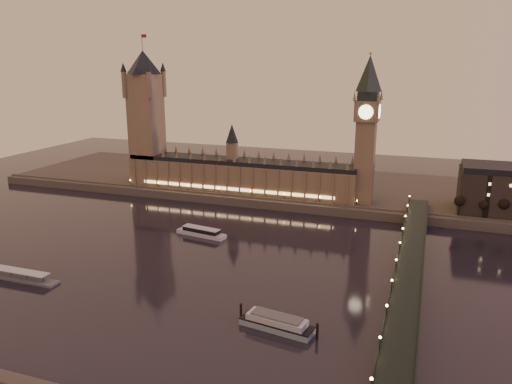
% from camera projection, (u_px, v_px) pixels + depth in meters
% --- Properties ---
extents(ground, '(700.00, 700.00, 0.00)m').
position_uv_depth(ground, '(228.00, 263.00, 265.28)').
color(ground, black).
rests_on(ground, ground).
extents(far_embankment, '(560.00, 130.00, 6.00)m').
position_uv_depth(far_embankment, '(340.00, 189.00, 405.27)').
color(far_embankment, '#423D35').
rests_on(far_embankment, ground).
extents(palace_of_westminster, '(180.00, 26.62, 52.00)m').
position_uv_depth(palace_of_westminster, '(240.00, 172.00, 382.94)').
color(palace_of_westminster, brown).
rests_on(palace_of_westminster, ground).
extents(victoria_tower, '(31.68, 31.68, 118.00)m').
position_uv_depth(victoria_tower, '(146.00, 110.00, 397.38)').
color(victoria_tower, brown).
rests_on(victoria_tower, ground).
extents(big_ben, '(17.68, 17.68, 104.00)m').
position_uv_depth(big_ben, '(367.00, 121.00, 341.83)').
color(big_ben, brown).
rests_on(big_ben, ground).
extents(westminster_bridge, '(13.20, 260.00, 15.30)m').
position_uv_depth(westminster_bridge, '(407.00, 278.00, 234.38)').
color(westminster_bridge, black).
rests_on(westminster_bridge, ground).
extents(bare_tree_0, '(6.41, 6.41, 13.04)m').
position_uv_depth(bare_tree_0, '(460.00, 202.00, 322.69)').
color(bare_tree_0, black).
rests_on(bare_tree_0, ground).
extents(bare_tree_1, '(6.41, 6.41, 13.04)m').
position_uv_depth(bare_tree_1, '(482.00, 204.00, 318.51)').
color(bare_tree_1, black).
rests_on(bare_tree_1, ground).
extents(bare_tree_2, '(6.41, 6.41, 13.04)m').
position_uv_depth(bare_tree_2, '(504.00, 206.00, 314.34)').
color(bare_tree_2, black).
rests_on(bare_tree_2, ground).
extents(cruise_boat_a, '(33.21, 12.01, 5.20)m').
position_uv_depth(cruise_boat_a, '(201.00, 232.00, 306.21)').
color(cruise_boat_a, silver).
rests_on(cruise_boat_a, ground).
extents(moored_barge, '(34.67, 13.05, 6.43)m').
position_uv_depth(moored_barge, '(277.00, 323.00, 199.52)').
color(moored_barge, '#8397A6').
rests_on(moored_barge, ground).
extents(pontoon_pier, '(41.63, 6.94, 11.10)m').
position_uv_depth(pontoon_pier, '(20.00, 277.00, 245.02)').
color(pontoon_pier, '#595B5E').
rests_on(pontoon_pier, ground).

